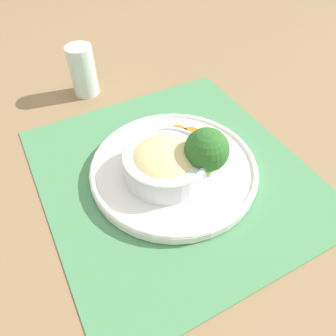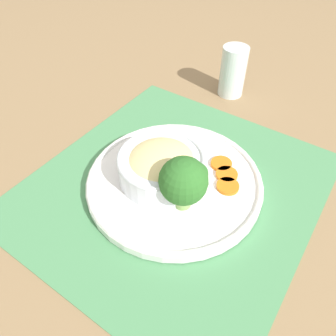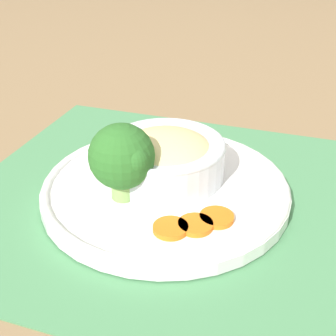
{
  "view_description": "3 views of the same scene",
  "coord_description": "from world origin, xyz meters",
  "views": [
    {
      "loc": [
        0.38,
        -0.16,
        0.46
      ],
      "look_at": [
        0.01,
        -0.02,
        0.04
      ],
      "focal_mm": 35.0,
      "sensor_mm": 36.0,
      "label": 1
    },
    {
      "loc": [
        0.31,
        0.25,
        0.44
      ],
      "look_at": [
        0.01,
        -0.01,
        0.05
      ],
      "focal_mm": 35.0,
      "sensor_mm": 36.0,
      "label": 2
    },
    {
      "loc": [
        -0.21,
        0.45,
        0.33
      ],
      "look_at": [
        -0.0,
        0.0,
        0.05
      ],
      "focal_mm": 50.0,
      "sensor_mm": 36.0,
      "label": 3
    }
  ],
  "objects": [
    {
      "name": "carrot_slice_near",
      "position": [
        -0.05,
        0.08,
        0.02
      ],
      "size": [
        0.04,
        0.04,
        0.01
      ],
      "color": "orange",
      "rests_on": "plate"
    },
    {
      "name": "placemat",
      "position": [
        0.0,
        0.0,
        0.0
      ],
      "size": [
        0.56,
        0.53,
        0.0
      ],
      "color": "#4C8C59",
      "rests_on": "ground_plane"
    },
    {
      "name": "broccoli_floret",
      "position": [
        0.03,
        0.05,
        0.07
      ],
      "size": [
        0.08,
        0.08,
        0.09
      ],
      "color": "#84AD5B",
      "rests_on": "plate"
    },
    {
      "name": "bowl",
      "position": [
        0.01,
        -0.02,
        0.05
      ],
      "size": [
        0.15,
        0.15,
        0.06
      ],
      "color": "silver",
      "rests_on": "plate"
    },
    {
      "name": "water_glass",
      "position": [
        -0.33,
        -0.1,
        0.05
      ],
      "size": [
        0.06,
        0.06,
        0.12
      ],
      "color": "silver",
      "rests_on": "ground_plane"
    },
    {
      "name": "carrot_slice_far",
      "position": [
        -0.08,
        0.04,
        0.02
      ],
      "size": [
        0.04,
        0.04,
        0.01
      ],
      "color": "orange",
      "rests_on": "plate"
    },
    {
      "name": "plate",
      "position": [
        0.0,
        0.0,
        0.02
      ],
      "size": [
        0.31,
        0.31,
        0.02
      ],
      "color": "white",
      "rests_on": "placemat"
    },
    {
      "name": "carrot_slice_middle",
      "position": [
        -0.07,
        0.07,
        0.02
      ],
      "size": [
        0.04,
        0.04,
        0.01
      ],
      "color": "orange",
      "rests_on": "plate"
    },
    {
      "name": "ground_plane",
      "position": [
        0.0,
        0.0,
        0.0
      ],
      "size": [
        4.0,
        4.0,
        0.0
      ],
      "primitive_type": "plane",
      "color": "#8C704C"
    }
  ]
}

